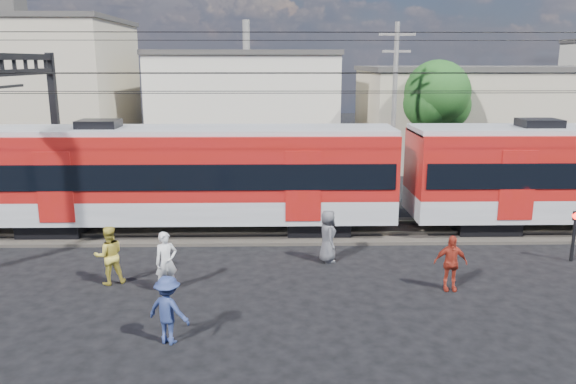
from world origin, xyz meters
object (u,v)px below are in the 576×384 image
object	(u,v)px
commuter_train	(191,173)
crossing_signal	(575,227)
pedestrian_a	(166,262)
pedestrian_c	(168,310)

from	to	relation	value
commuter_train	crossing_signal	distance (m)	13.81
pedestrian_a	crossing_signal	world-z (taller)	pedestrian_a
pedestrian_c	crossing_signal	size ratio (longest dim) A/B	0.96
pedestrian_a	crossing_signal	bearing A→B (deg)	-20.31
commuter_train	pedestrian_c	bearing A→B (deg)	-85.45
commuter_train	crossing_signal	size ratio (longest dim) A/B	28.65
commuter_train	pedestrian_a	xyz separation A→B (m)	(0.06, -5.74, -1.50)
pedestrian_a	crossing_signal	distance (m)	13.46
pedestrian_a	pedestrian_c	distance (m)	3.21
commuter_train	pedestrian_c	xyz separation A→B (m)	(0.71, -8.88, -1.55)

